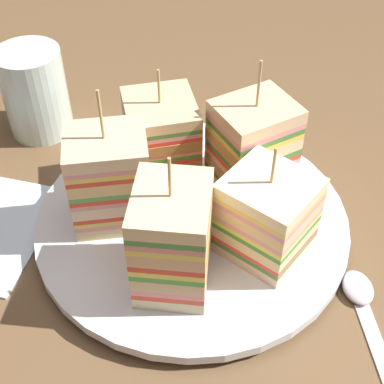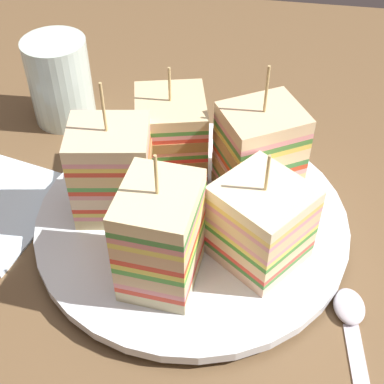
{
  "view_description": "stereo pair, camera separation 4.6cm",
  "coord_description": "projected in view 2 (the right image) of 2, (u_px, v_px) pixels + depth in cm",
  "views": [
    {
      "loc": [
        -0.8,
        33.33,
        37.01
      ],
      "look_at": [
        0.0,
        0.0,
        4.74
      ],
      "focal_mm": 51.36,
      "sensor_mm": 36.0,
      "label": 1
    },
    {
      "loc": [
        -5.42,
        32.9,
        37.01
      ],
      "look_at": [
        0.0,
        0.0,
        4.74
      ],
      "focal_mm": 51.36,
      "sensor_mm": 36.0,
      "label": 2
    }
  ],
  "objects": [
    {
      "name": "sandwich_wedge_2",
      "position": [
        260.0,
        223.0,
        0.43
      ],
      "size": [
        8.95,
        8.87,
        10.6
      ],
      "rotation": [
        0.0,
        0.0,
        5.63
      ],
      "color": "beige",
      "rests_on": "plate"
    },
    {
      "name": "plate",
      "position": [
        192.0,
        222.0,
        0.49
      ],
      "size": [
        27.51,
        27.51,
        1.74
      ],
      "color": "white",
      "rests_on": "ground_plane"
    },
    {
      "name": "sandwich_wedge_3",
      "position": [
        259.0,
        153.0,
        0.48
      ],
      "size": [
        8.47,
        8.09,
        13.07
      ],
      "rotation": [
        0.0,
        0.0,
        6.82
      ],
      "color": "beige",
      "rests_on": "plate"
    },
    {
      "name": "spoon",
      "position": [
        353.0,
        331.0,
        0.42
      ],
      "size": [
        3.52,
        15.1,
        1.0
      ],
      "rotation": [
        0.0,
        0.0,
        4.83
      ],
      "color": "silver",
      "rests_on": "ground_plane"
    },
    {
      "name": "drinking_glass",
      "position": [
        61.0,
        86.0,
        0.59
      ],
      "size": [
        6.71,
        6.71,
        9.4
      ],
      "color": "silver",
      "rests_on": "ground_plane"
    },
    {
      "name": "chip_pile",
      "position": [
        183.0,
        217.0,
        0.47
      ],
      "size": [
        7.63,
        6.94,
        2.65
      ],
      "color": "#E1B15F",
      "rests_on": "plate"
    },
    {
      "name": "sandwich_wedge_4",
      "position": [
        171.0,
        136.0,
        0.5
      ],
      "size": [
        7.59,
        7.88,
        11.03
      ],
      "rotation": [
        0.0,
        0.0,
        8.1
      ],
      "color": "#D1BD84",
      "rests_on": "plate"
    },
    {
      "name": "sandwich_wedge_1",
      "position": [
        160.0,
        237.0,
        0.41
      ],
      "size": [
        5.97,
        7.02,
        12.48
      ],
      "rotation": [
        0.0,
        0.0,
        4.63
      ],
      "color": "beige",
      "rests_on": "plate"
    },
    {
      "name": "sandwich_wedge_0",
      "position": [
        113.0,
        171.0,
        0.46
      ],
      "size": [
        7.41,
        6.52,
        13.07
      ],
      "rotation": [
        0.0,
        0.0,
        3.31
      ],
      "color": "beige",
      "rests_on": "plate"
    },
    {
      "name": "ground_plane",
      "position": [
        192.0,
        236.0,
        0.5
      ],
      "size": [
        100.97,
        96.31,
        1.8
      ],
      "primitive_type": "cube",
      "color": "brown"
    }
  ]
}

